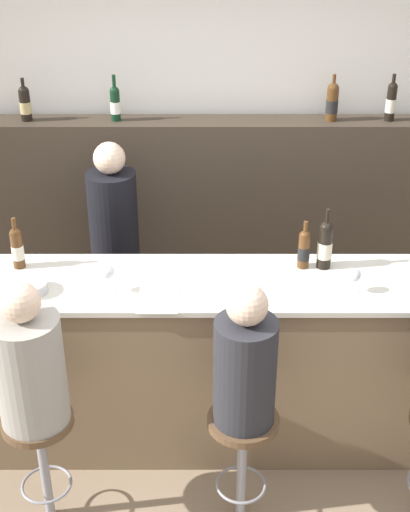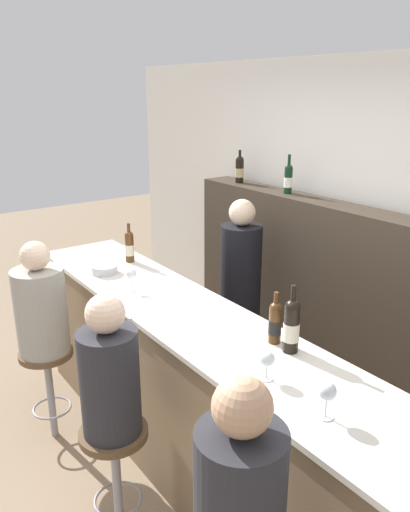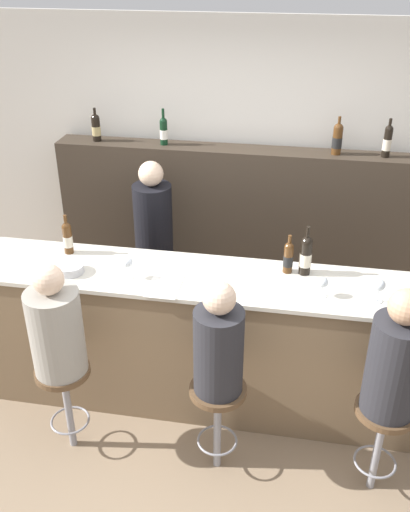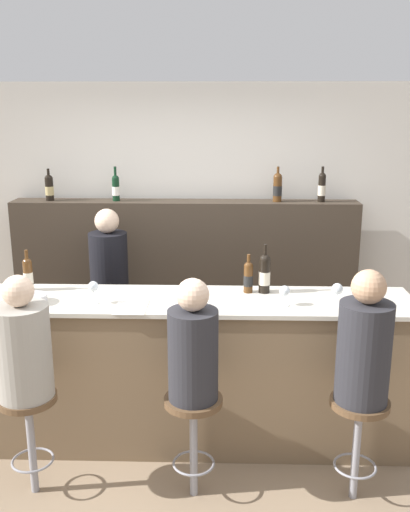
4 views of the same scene
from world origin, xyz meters
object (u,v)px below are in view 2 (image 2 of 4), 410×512
Objects in this scene: bar_stool_middle at (115,454)px; guest_seated_right at (240,497)px; wine_glass_1 at (267,360)px; wine_bottle_counter_2 at (291,325)px; wine_glass_0 at (131,275)px; wine_glass_2 at (327,392)px; wine_bottle_counter_1 at (275,322)px; bartender at (240,302)px; guest_seated_middle at (109,374)px; metal_bowl at (104,269)px; wine_bottle_counter_0 at (129,246)px; wine_bottle_backbar_1 at (288,178)px; guest_seated_left at (41,306)px; wine_bottle_backbar_0 at (240,169)px; bar_stool_left at (48,370)px.

guest_seated_right is at bearing 0.00° from bar_stool_middle.
wine_glass_1 is at bearing 129.71° from guest_seated_right.
wine_glass_0 is at bearing -166.99° from wine_bottle_counter_2.
wine_bottle_counter_1 is at bearing 154.98° from wine_glass_2.
wine_bottle_counter_2 is 0.23× the size of bartender.
wine_bottle_counter_2 is 0.94m from guest_seated_middle.
wine_bottle_counter_0 is at bearing 113.63° from metal_bowl.
bartender is (0.00, -0.48, -0.95)m from wine_bottle_backbar_1.
metal_bowl is 0.53m from guest_seated_left.
wine_glass_0 is at bearing 144.09° from bar_stool_middle.
wine_glass_2 is (1.63, 0.00, -0.00)m from wine_glass_0.
wine_bottle_counter_1 is 0.97× the size of wine_bottle_backbar_0.
bartender is at bearing 59.42° from wine_bottle_counter_0.
wine_glass_0 is 1.28m from wine_glass_1.
guest_seated_right reaches higher than guest_seated_middle.
guest_seated_left is (0.38, -1.99, -0.67)m from wine_bottle_backbar_0.
bar_stool_middle is at bearing 0.00° from bar_stool_left.
wine_bottle_backbar_1 reaches higher than wine_glass_2.
wine_bottle_counter_0 is 0.40× the size of guest_seated_middle.
bar_stool_middle is 0.43× the size of bartender.
bartender reaches higher than guest_seated_middle.
wine_bottle_counter_1 is 0.90× the size of wine_bottle_backbar_1.
guest_seated_middle is (1.02, 0.00, 0.00)m from guest_seated_left.
wine_bottle_counter_0 is at bearing 160.91° from guest_seated_right.
guest_seated_left is at bearing -152.62° from wine_bottle_counter_2.
wine_glass_1 is 0.74× the size of metal_bowl.
guest_seated_right is at bearing -39.58° from wine_bottle_backbar_0.
metal_bowl is (-2.05, 0.00, -0.08)m from wine_glass_2.
bar_stool_middle is (-0.47, -0.77, -0.71)m from wine_bottle_counter_2.
wine_bottle_backbar_1 is at bearing 139.33° from wine_glass_2.
guest_seated_left is at bearing -96.51° from wine_bottle_backbar_1.
wine_bottle_backbar_1 is 0.40× the size of guest_seated_left.
metal_bowl is (-1.70, 0.00, -0.07)m from wine_glass_1.
wine_bottle_counter_0 is 1.91× the size of wine_glass_2.
metal_bowl is 2.18m from guest_seated_right.
bar_stool_left is (-1.96, -0.50, -0.69)m from wine_glass_2.
wine_glass_1 is at bearing -66.75° from wine_bottle_counter_2.
wine_glass_1 is at bearing 17.37° from bar_stool_left.
guest_seated_left reaches higher than wine_glass_0.
wine_bottle_counter_0 is at bearing -81.94° from wine_bottle_backbar_0.
wine_bottle_backbar_0 is 2.53m from wine_glass_1.
wine_bottle_backbar_0 reaches higher than wine_bottle_counter_1.
guest_seated_right is (2.41, -1.99, -0.64)m from wine_bottle_backbar_0.
wine_glass_0 is 1.63m from wine_glass_2.
bar_stool_middle is at bearing -24.46° from metal_bowl.
guest_seated_right is (1.01, 0.00, 0.51)m from bar_stool_middle.
wine_bottle_backbar_0 is 0.93× the size of wine_bottle_backbar_1.
wine_bottle_counter_2 reaches higher than guest_seated_middle.
wine_glass_1 is 0.20× the size of bar_stool_left.
guest_seated_middle is (-0.59, -0.50, -0.19)m from wine_glass_1.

